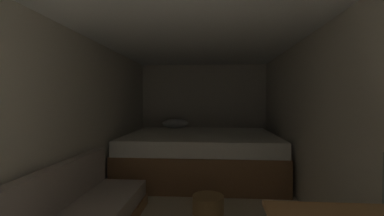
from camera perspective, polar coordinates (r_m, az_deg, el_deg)
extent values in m
cube|color=beige|center=(5.49, 2.46, -1.14)|extent=(2.64, 0.05, 2.00)
cube|color=beige|center=(3.08, -24.51, -3.42)|extent=(0.05, 5.54, 2.00)
cube|color=beige|center=(2.91, 26.74, -3.73)|extent=(0.05, 5.54, 2.00)
cube|color=white|center=(2.80, 0.34, 17.42)|extent=(2.64, 5.54, 0.05)
cube|color=brown|center=(4.53, 1.95, -11.32)|extent=(2.42, 1.99, 0.50)
cube|color=white|center=(4.46, 1.96, -6.84)|extent=(2.38, 1.95, 0.22)
ellipsoid|color=white|center=(5.28, -3.58, -3.33)|extent=(0.52, 0.30, 0.19)
cube|color=#A8998E|center=(2.40, -32.84, -17.45)|extent=(0.12, 2.69, 0.39)
cylinder|color=olive|center=(3.15, 3.49, -20.04)|extent=(0.35, 0.35, 0.20)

